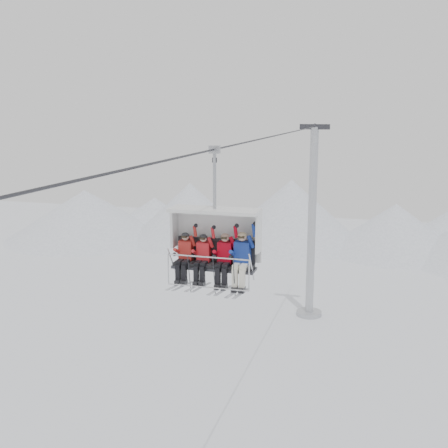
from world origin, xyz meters
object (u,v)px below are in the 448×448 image
(skier_center_left, at_px, (203,257))
(chairlift_carrier, at_px, (216,237))
(lift_tower_right, at_px, (311,236))
(skier_far_right, at_px, (242,257))
(skier_far_left, at_px, (185,255))
(skier_center_right, at_px, (224,257))

(skier_center_left, bearing_deg, chairlift_carrier, 45.06)
(lift_tower_right, distance_m, skier_far_right, 23.59)
(lift_tower_right, height_order, skier_far_left, lift_tower_right)
(skier_far_left, relative_size, skier_center_left, 1.00)
(lift_tower_right, height_order, skier_far_right, lift_tower_right)
(chairlift_carrier, relative_size, skier_center_left, 2.36)
(skier_far_right, bearing_deg, skier_far_left, -179.54)
(lift_tower_right, relative_size, skier_far_left, 7.99)
(chairlift_carrier, height_order, skier_center_right, chairlift_carrier)
(lift_tower_right, relative_size, chairlift_carrier, 3.38)
(skier_center_left, distance_m, skier_far_right, 1.17)
(lift_tower_right, bearing_deg, chairlift_carrier, -90.00)
(skier_far_left, relative_size, skier_far_right, 0.96)
(skier_far_left, distance_m, skier_center_left, 0.56)
(skier_center_right, bearing_deg, lift_tower_right, 90.84)
(skier_far_left, xyz_separation_m, skier_center_right, (1.21, 0.01, 0.02))
(lift_tower_right, height_order, skier_center_right, lift_tower_right)
(chairlift_carrier, distance_m, skier_far_left, 1.07)
(skier_center_left, distance_m, skier_center_right, 0.66)
(lift_tower_right, height_order, skier_center_left, lift_tower_right)
(chairlift_carrier, bearing_deg, skier_center_left, -134.94)
(chairlift_carrier, xyz_separation_m, skier_center_right, (0.34, -0.31, -0.51))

